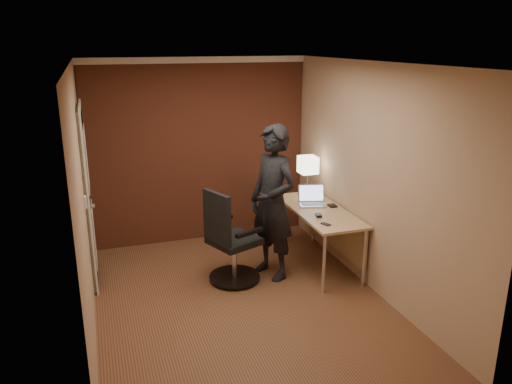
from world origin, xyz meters
TOP-DOWN VIEW (x-y plane):
  - room at (-0.27, 1.54)m, footprint 4.00×4.00m
  - desk at (1.25, 0.62)m, footprint 0.60×1.50m
  - desk_lamp at (1.26, 1.16)m, footprint 0.22×0.22m
  - laptop at (1.19, 0.84)m, footprint 0.38×0.33m
  - mouse at (1.06, 0.38)m, footprint 0.08×0.11m
  - phone at (1.03, 0.11)m, footprint 0.10×0.13m
  - wallet at (1.39, 0.66)m, footprint 0.09×0.11m
  - office_chair at (0.01, 0.50)m, footprint 0.65×0.70m
  - person at (0.55, 0.52)m, footprint 0.65×0.78m

SIDE VIEW (x-z plane):
  - office_chair at x=0.01m, z-range -0.06..1.03m
  - desk at x=1.25m, z-range 0.24..0.97m
  - phone at x=1.03m, z-range 0.73..0.74m
  - wallet at x=1.39m, z-range 0.73..0.75m
  - mouse at x=1.06m, z-range 0.73..0.76m
  - laptop at x=1.19m, z-range 0.68..0.91m
  - person at x=0.55m, z-range 0.00..1.82m
  - desk_lamp at x=1.26m, z-range 0.88..1.41m
  - room at x=-0.27m, z-range -0.63..3.37m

